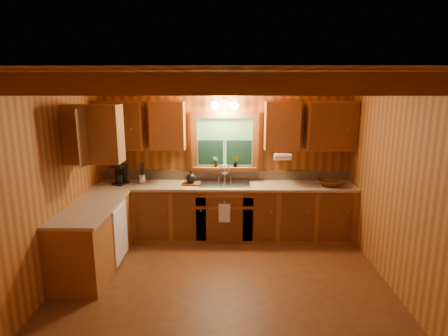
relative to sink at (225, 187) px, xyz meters
The scene contains 20 objects.
room 1.66m from the sink, 90.00° to the right, with size 4.20×4.20×4.20m.
ceiling_beams 2.29m from the sink, 90.00° to the right, with size 4.20×2.54×0.18m.
base_cabinets 0.73m from the sink, 147.14° to the right, with size 4.20×2.22×0.86m.
countertop 0.57m from the sink, 146.97° to the right, with size 4.20×2.24×0.04m.
backsplash 0.31m from the sink, 90.00° to the left, with size 4.20×0.02×0.16m, color tan.
dishwasher_panel 1.79m from the sink, 147.88° to the right, with size 0.02×0.60×0.80m, color white.
upper_cabinets 1.15m from the sink, 162.32° to the right, with size 4.19×1.77×0.78m.
window 0.72m from the sink, 90.00° to the left, with size 1.12×0.08×1.00m.
window_sill 0.34m from the sink, 90.00° to the left, with size 1.06×0.14×0.04m, color brown.
wall_sconce 1.32m from the sink, 90.00° to the left, with size 0.45×0.21×0.17m.
paper_towel_roll 1.06m from the sink, ahead, with size 0.11×0.11×0.27m, color white.
dish_towel 0.48m from the sink, 90.00° to the right, with size 0.18×0.01×0.30m, color white.
sink is the anchor object (origin of this frame).
coffee_maker 1.71m from the sink, behind, with size 0.18×0.24×0.33m.
utensil_crock 1.37m from the sink, behind, with size 0.12×0.12×0.35m.
cutting_board 0.55m from the sink, behind, with size 0.28×0.20×0.03m, color #603214.
teakettle 0.57m from the sink, behind, with size 0.16×0.16×0.20m.
wicker_basket 1.70m from the sink, ahead, with size 0.40×0.40×0.10m, color #48230C.
potted_plant_left 0.46m from the sink, 125.20° to the left, with size 0.10×0.06×0.18m, color #603214.
potted_plant_right 0.47m from the sink, 48.78° to the left, with size 0.10×0.08×0.18m, color #603214.
Camera 1 is at (0.06, -4.23, 2.49)m, focal length 29.67 mm.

